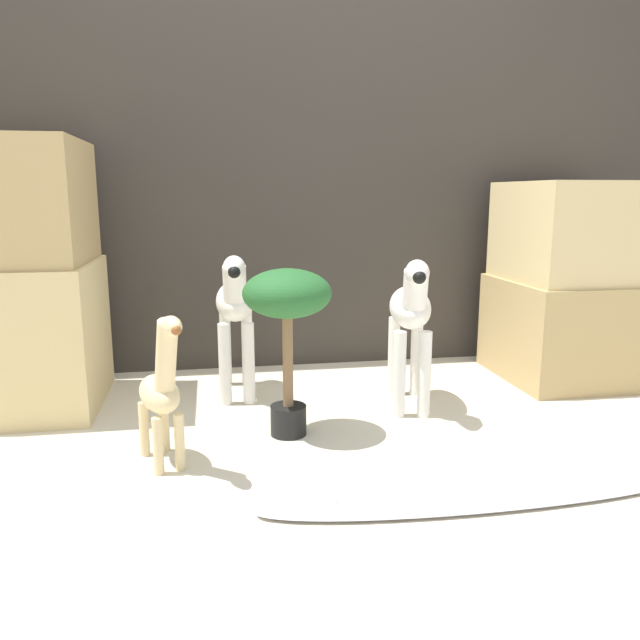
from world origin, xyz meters
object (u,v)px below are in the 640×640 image
(potted_palm_front, at_px, (287,308))
(surfboard, at_px, (480,493))
(giraffe_figurine, at_px, (162,390))
(zebra_left, at_px, (235,309))
(zebra_right, at_px, (411,316))

(potted_palm_front, bearing_deg, surfboard, -49.70)
(potted_palm_front, height_order, surfboard, potted_palm_front)
(giraffe_figurine, height_order, surfboard, giraffe_figurine)
(zebra_left, bearing_deg, giraffe_figurine, -111.14)
(zebra_right, bearing_deg, potted_palm_front, -158.35)
(giraffe_figurine, distance_m, potted_palm_front, 0.52)
(giraffe_figurine, xyz_separation_m, potted_palm_front, (0.43, 0.20, 0.22))
(giraffe_figurine, height_order, potted_palm_front, potted_palm_front)
(zebra_right, xyz_separation_m, surfboard, (-0.03, -0.79, -0.38))
(giraffe_figurine, xyz_separation_m, surfboard, (0.93, -0.38, -0.25))
(zebra_right, distance_m, surfboard, 0.88)
(zebra_left, height_order, giraffe_figurine, zebra_left)
(zebra_left, xyz_separation_m, giraffe_figurine, (-0.27, -0.69, -0.13))
(zebra_left, bearing_deg, zebra_right, -21.93)
(giraffe_figurine, bearing_deg, zebra_left, 68.86)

